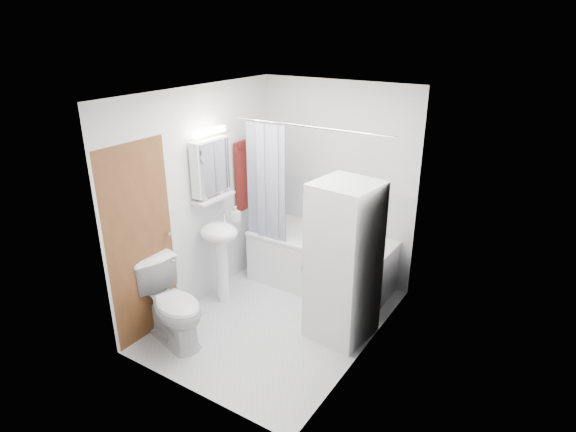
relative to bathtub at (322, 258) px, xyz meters
The scene contains 20 objects.
floor 0.99m from the bathtub, 92.13° to the right, with size 2.60×2.60×0.00m, color silver.
room_walls 1.46m from the bathtub, 92.13° to the right, with size 2.60×2.60×2.60m.
wainscot 0.67m from the bathtub, 93.12° to the right, with size 1.98×2.58×2.58m.
door 1.88m from the bathtub, 123.80° to the right, with size 0.05×2.00×2.00m.
bathtub is the anchor object (origin of this frame).
tub_spout 0.72m from the bathtub, 58.78° to the left, with size 0.04×0.04×0.12m, color silver.
curtain_rod 1.68m from the bathtub, 90.00° to the right, with size 0.02×0.02×1.86m, color silver.
shower_curtain 1.11m from the bathtub, 148.73° to the right, with size 0.55×0.02×1.45m.
sink 1.26m from the bathtub, 130.67° to the right, with size 0.44×0.37×1.04m.
medicine_cabinet 1.74m from the bathtub, 138.87° to the right, with size 0.13×0.50×0.71m.
shelf 1.50m from the bathtub, 138.42° to the right, with size 0.18×0.54×0.03m, color silver.
shower_caddy 0.89m from the bathtub, 52.00° to the left, with size 0.22×0.06×0.02m, color silver.
towel 1.37m from the bathtub, behind, with size 0.07×0.36×0.87m.
washer_dryer 1.10m from the bathtub, 49.80° to the right, with size 0.65×0.64×1.63m.
toilet 1.90m from the bathtub, 112.22° to the right, with size 0.46×0.83×0.81m, color white.
soap_pump 1.17m from the bathtub, 138.00° to the right, with size 0.08×0.17×0.08m, color gray.
shelf_bottle 1.61m from the bathtub, 133.61° to the right, with size 0.07×0.18×0.07m, color gray.
shelf_cup 1.47m from the bathtub, 142.86° to the right, with size 0.10×0.09×0.10m, color gray.
shampoo_a 0.98m from the bathtub, 45.38° to the left, with size 0.13×0.17×0.13m, color gray.
shampoo_b 1.00m from the bathtub, 36.29° to the left, with size 0.08×0.21×0.08m, color #2856A3.
Camera 1 is at (2.46, -3.65, 2.98)m, focal length 30.00 mm.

